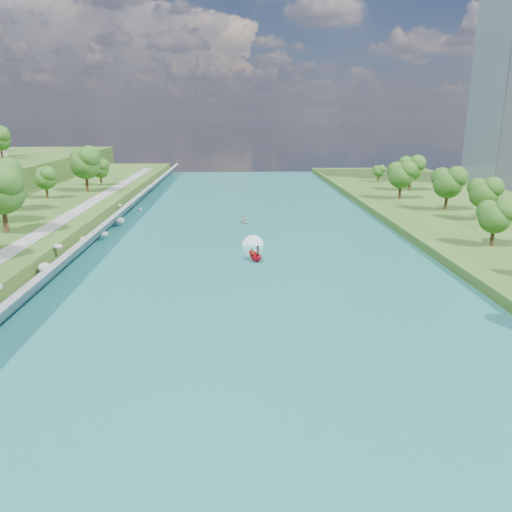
{
  "coord_description": "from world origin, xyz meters",
  "views": [
    {
      "loc": [
        -2.34,
        -55.81,
        20.8
      ],
      "look_at": [
        0.34,
        9.58,
        2.5
      ],
      "focal_mm": 35.0,
      "sensor_mm": 36.0,
      "label": 1
    }
  ],
  "objects": [
    {
      "name": "raft",
      "position": [
        -0.67,
        43.14,
        0.46
      ],
      "size": [
        2.73,
        3.39,
        1.54
      ],
      "rotation": [
        0.0,
        0.0,
        0.21
      ],
      "color": "#9C9DA4",
      "rests_on": "river_water"
    },
    {
      "name": "ground",
      "position": [
        0.0,
        0.0,
        0.0
      ],
      "size": [
        260.0,
        260.0,
        0.0
      ],
      "primitive_type": "plane",
      "color": "#2D5119",
      "rests_on": "ground"
    },
    {
      "name": "riverside_path",
      "position": [
        -32.5,
        20.0,
        3.55
      ],
      "size": [
        3.0,
        200.0,
        0.1
      ],
      "primitive_type": "cube",
      "color": "gray",
      "rests_on": "berm_west"
    },
    {
      "name": "motorboat",
      "position": [
        0.46,
        17.77,
        0.7
      ],
      "size": [
        3.6,
        18.71,
        2.12
      ],
      "rotation": [
        0.0,
        0.0,
        3.49
      ],
      "color": "#B80E24",
      "rests_on": "river_water"
    },
    {
      "name": "trees_east",
      "position": [
        40.32,
        23.67,
        6.67
      ],
      "size": [
        18.15,
        144.42,
        11.87
      ],
      "color": "#274412",
      "rests_on": "berm_east"
    },
    {
      "name": "riprap_bank",
      "position": [
        -25.85,
        19.65,
        1.8
      ],
      "size": [
        4.16,
        236.0,
        4.25
      ],
      "color": "slate",
      "rests_on": "ground"
    },
    {
      "name": "river_water",
      "position": [
        0.0,
        20.0,
        0.05
      ],
      "size": [
        55.0,
        240.0,
        0.1
      ],
      "primitive_type": "cube",
      "color": "#1B6769",
      "rests_on": "ground"
    }
  ]
}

